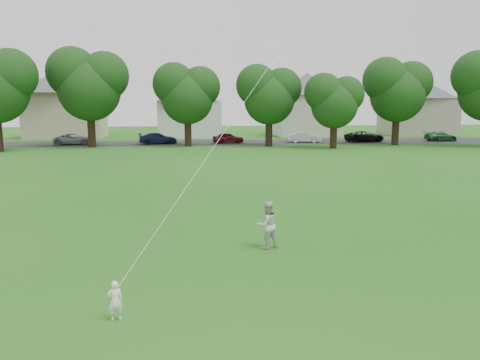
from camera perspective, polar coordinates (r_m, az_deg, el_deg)
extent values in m
plane|color=#175112|center=(12.34, -4.91, -12.25)|extent=(160.00, 160.00, 0.00)
cube|color=#2D2D30|center=(53.66, -6.07, 4.54)|extent=(90.00, 7.00, 0.01)
imported|color=white|center=(10.48, -14.97, -14.02)|extent=(0.36, 0.27, 0.87)
imported|color=beige|center=(14.77, 3.30, -5.48)|extent=(0.90, 0.81, 1.51)
plane|color=silver|center=(20.86, 4.64, 15.14)|extent=(0.96, 1.14, 0.88)
cylinder|color=white|center=(15.02, -1.92, 5.92)|extent=(0.01, 0.01, 13.59)
cylinder|color=black|center=(50.38, -17.66, 6.05)|extent=(0.78, 0.78, 3.91)
cylinder|color=black|center=(49.40, -6.36, 6.05)|extent=(0.73, 0.73, 3.34)
cylinder|color=black|center=(49.17, 3.54, 6.03)|extent=(0.72, 0.72, 3.28)
cylinder|color=black|center=(47.86, 11.33, 5.54)|extent=(0.69, 0.69, 2.88)
cylinder|color=black|center=(53.25, 18.43, 6.00)|extent=(0.75, 0.75, 3.60)
imported|color=gray|center=(54.04, -19.56, 4.71)|extent=(4.32, 2.12, 1.18)
imported|color=#161F47|center=(52.72, -9.97, 5.03)|extent=(4.36, 2.14, 1.22)
imported|color=#4F0F14|center=(52.81, -1.44, 5.16)|extent=(3.64, 1.80, 1.19)
imported|color=silver|center=(54.24, 7.81, 5.20)|extent=(3.72, 1.47, 1.21)
imported|color=black|center=(56.43, 14.95, 5.15)|extent=(4.75, 2.64, 1.26)
imported|color=#1A5024|center=(60.45, 23.27, 4.90)|extent=(3.88, 1.71, 1.11)
cube|color=#C1B391|center=(65.42, -20.44, 7.39)|extent=(9.53, 6.40, 5.74)
pyramid|color=#514E54|center=(65.54, -20.75, 12.65)|extent=(13.74, 13.74, 3.15)
cube|color=white|center=(63.50, -6.16, 7.43)|extent=(8.12, 7.04, 4.74)
pyramid|color=#514E54|center=(63.53, -6.24, 11.91)|extent=(11.71, 11.71, 2.61)
cube|color=beige|center=(65.53, 8.10, 7.77)|extent=(8.11, 7.46, 5.48)
pyramid|color=#514E54|center=(65.63, 8.22, 12.80)|extent=(11.70, 11.70, 3.01)
cube|color=#AAA08C|center=(71.21, 20.77, 7.23)|extent=(8.77, 7.43, 5.10)
pyramid|color=#514E54|center=(71.26, 21.02, 11.53)|extent=(12.65, 12.65, 2.80)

